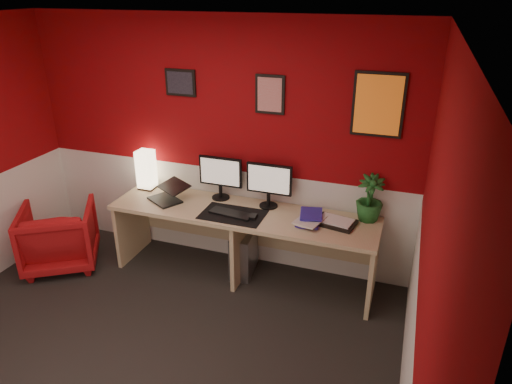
# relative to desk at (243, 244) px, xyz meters

# --- Properties ---
(ground) EXTENTS (4.00, 3.50, 0.01)m
(ground) POSITION_rel_desk_xyz_m (-0.39, -1.41, -0.36)
(ground) COLOR black
(ground) RESTS_ON ground
(ceiling) EXTENTS (4.00, 3.50, 0.01)m
(ceiling) POSITION_rel_desk_xyz_m (-0.39, -1.41, 2.13)
(ceiling) COLOR white
(ceiling) RESTS_ON ground
(wall_back) EXTENTS (4.00, 0.01, 2.50)m
(wall_back) POSITION_rel_desk_xyz_m (-0.39, 0.34, 0.89)
(wall_back) COLOR maroon
(wall_back) RESTS_ON ground
(wall_right) EXTENTS (0.01, 3.50, 2.50)m
(wall_right) POSITION_rel_desk_xyz_m (1.61, -1.41, 0.89)
(wall_right) COLOR maroon
(wall_right) RESTS_ON ground
(wainscot_back) EXTENTS (4.00, 0.01, 1.00)m
(wainscot_back) POSITION_rel_desk_xyz_m (-0.39, 0.34, 0.14)
(wainscot_back) COLOR silver
(wainscot_back) RESTS_ON ground
(wainscot_right) EXTENTS (0.01, 3.50, 1.00)m
(wainscot_right) POSITION_rel_desk_xyz_m (1.60, -1.41, 0.14)
(wainscot_right) COLOR silver
(wainscot_right) RESTS_ON ground
(desk) EXTENTS (2.60, 0.65, 0.73)m
(desk) POSITION_rel_desk_xyz_m (0.00, 0.00, 0.00)
(desk) COLOR tan
(desk) RESTS_ON ground
(shoji_lamp) EXTENTS (0.16, 0.16, 0.40)m
(shoji_lamp) POSITION_rel_desk_xyz_m (-1.15, 0.20, 0.56)
(shoji_lamp) COLOR #FFE5B2
(shoji_lamp) RESTS_ON desk
(laptop) EXTENTS (0.40, 0.37, 0.22)m
(laptop) POSITION_rel_desk_xyz_m (-0.82, -0.03, 0.47)
(laptop) COLOR black
(laptop) RESTS_ON desk
(monitor_left) EXTENTS (0.45, 0.06, 0.58)m
(monitor_left) POSITION_rel_desk_xyz_m (-0.32, 0.22, 0.66)
(monitor_left) COLOR black
(monitor_left) RESTS_ON desk
(monitor_right) EXTENTS (0.45, 0.06, 0.58)m
(monitor_right) POSITION_rel_desk_xyz_m (0.20, 0.19, 0.66)
(monitor_right) COLOR black
(monitor_right) RESTS_ON desk
(desk_mat) EXTENTS (0.60, 0.38, 0.01)m
(desk_mat) POSITION_rel_desk_xyz_m (-0.06, -0.10, 0.37)
(desk_mat) COLOR black
(desk_mat) RESTS_ON desk
(keyboard) EXTENTS (0.43, 0.19, 0.02)m
(keyboard) POSITION_rel_desk_xyz_m (-0.08, -0.10, 0.38)
(keyboard) COLOR black
(keyboard) RESTS_ON desk_mat
(mouse) EXTENTS (0.07, 0.10, 0.03)m
(mouse) POSITION_rel_desk_xyz_m (0.15, -0.11, 0.39)
(mouse) COLOR black
(mouse) RESTS_ON desk_mat
(book_bottom) EXTENTS (0.22, 0.29, 0.03)m
(book_bottom) POSITION_rel_desk_xyz_m (0.55, -0.01, 0.38)
(book_bottom) COLOR #2C229E
(book_bottom) RESTS_ON desk
(book_middle) EXTENTS (0.28, 0.34, 0.02)m
(book_middle) POSITION_rel_desk_xyz_m (0.56, -0.01, 0.40)
(book_middle) COLOR silver
(book_middle) RESTS_ON book_bottom
(book_top) EXTENTS (0.25, 0.30, 0.03)m
(book_top) POSITION_rel_desk_xyz_m (0.56, 0.02, 0.43)
(book_top) COLOR #2C229E
(book_top) RESTS_ON book_middle
(zen_tray) EXTENTS (0.39, 0.31, 0.03)m
(zen_tray) POSITION_rel_desk_xyz_m (0.89, 0.04, 0.38)
(zen_tray) COLOR black
(zen_tray) RESTS_ON desk
(potted_plant) EXTENTS (0.26, 0.26, 0.44)m
(potted_plant) POSITION_rel_desk_xyz_m (1.15, 0.23, 0.58)
(potted_plant) COLOR #19591E
(potted_plant) RESTS_ON desk
(pc_tower) EXTENTS (0.25, 0.47, 0.45)m
(pc_tower) POSITION_rel_desk_xyz_m (-0.02, 0.09, -0.14)
(pc_tower) COLOR #99999E
(pc_tower) RESTS_ON ground
(armchair) EXTENTS (0.98, 0.99, 0.66)m
(armchair) POSITION_rel_desk_xyz_m (-1.88, -0.42, -0.04)
(armchair) COLOR #AA1619
(armchair) RESTS_ON ground
(art_left) EXTENTS (0.32, 0.02, 0.26)m
(art_left) POSITION_rel_desk_xyz_m (-0.75, 0.33, 1.49)
(art_left) COLOR black
(art_left) RESTS_ON wall_back
(art_center) EXTENTS (0.28, 0.02, 0.36)m
(art_center) POSITION_rel_desk_xyz_m (0.16, 0.33, 1.44)
(art_center) COLOR red
(art_center) RESTS_ON wall_back
(art_right) EXTENTS (0.44, 0.02, 0.56)m
(art_right) POSITION_rel_desk_xyz_m (1.13, 0.33, 1.42)
(art_right) COLOR orange
(art_right) RESTS_ON wall_back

